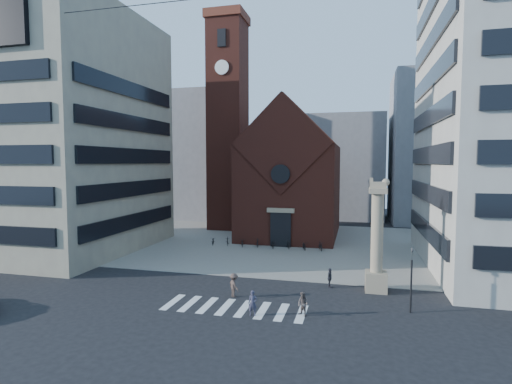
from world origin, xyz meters
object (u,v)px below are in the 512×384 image
Objects in this scene: lion_column at (377,247)px; pedestrian_1 at (303,304)px; pedestrian_2 at (330,278)px; traffic_light at (411,278)px; scooter_0 at (213,241)px; pedestrian_0 at (253,303)px.

lion_column reaches higher than pedestrian_1.
traffic_light is at bearing -118.26° from pedestrian_2.
pedestrian_2 is (-5.48, 4.00, -1.52)m from traffic_light.
pedestrian_1 is 1.00× the size of pedestrian_2.
traffic_light reaches higher than pedestrian_2.
pedestrian_2 reaches higher than pedestrian_1.
scooter_0 is at bearing 55.98° from pedestrian_2.
pedestrian_1 is 23.40m from scooter_0.
pedestrian_0 is at bearing -133.38° from pedestrian_1.
pedestrian_0 reaches higher than pedestrian_1.
lion_column is 4.41m from pedestrian_2.
pedestrian_0 is 3.22m from pedestrian_1.
pedestrian_0 is 0.96× the size of scooter_0.
pedestrian_1 is at bearing -127.25° from lion_column.
pedestrian_0 is (-7.92, -7.01, -2.65)m from lion_column.
pedestrian_2 is at bearing 143.89° from traffic_light.
lion_column reaches higher than pedestrian_0.
scooter_0 is (-10.10, 20.03, -0.32)m from pedestrian_0.
pedestrian_0 reaches higher than pedestrian_2.
pedestrian_1 is (-4.78, -6.29, -2.69)m from lion_column.
traffic_light is 7.31m from pedestrian_1.
traffic_light is 2.80× the size of pedestrian_1.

